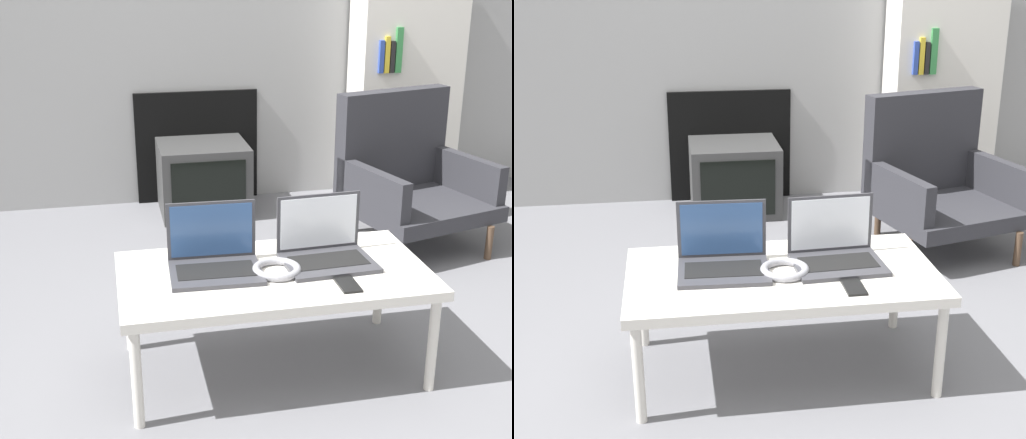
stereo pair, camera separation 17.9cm
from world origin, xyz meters
The scene contains 9 objects.
ground_plane centered at (0.00, 0.00, 0.00)m, with size 14.00×14.00×0.00m, color slate.
table centered at (0.00, 0.16, 0.36)m, with size 1.10×0.58×0.40m.
laptop_left centered at (-0.20, 0.21, 0.45)m, with size 0.33×0.26×0.23m.
laptop_right centered at (0.20, 0.21, 0.45)m, with size 0.33×0.26×0.23m.
headphones centered at (0.01, 0.14, 0.41)m, with size 0.17×0.17×0.03m.
phone centered at (0.22, -0.01, 0.40)m, with size 0.07×0.13×0.01m.
tv centered at (0.00, 1.94, 0.21)m, with size 0.52×0.47×0.42m.
armchair centered at (1.00, 1.28, 0.37)m, with size 0.80×0.76×0.79m.
bookshelf centered at (1.27, 2.02, 0.73)m, with size 0.64×0.32×1.46m.
Camera 2 is at (-0.37, -2.12, 1.44)m, focal length 50.00 mm.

